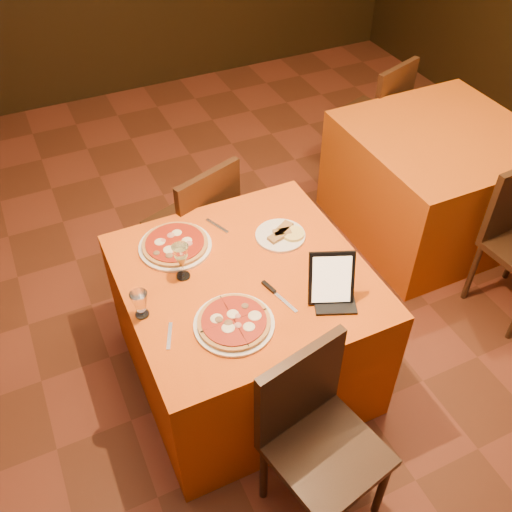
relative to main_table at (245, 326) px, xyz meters
name	(u,v)px	position (x,y,z in m)	size (l,w,h in m)	color
floor	(263,369)	(0.09, -0.03, -0.38)	(6.00, 7.00, 0.01)	#5E2D19
main_table	(245,326)	(0.00, 0.00, 0.00)	(1.10, 1.10, 0.75)	#D5510D
side_table	(433,182)	(1.64, 0.60, 0.00)	(1.10, 1.10, 0.75)	#B64A0B
chair_main_near	(327,453)	(0.00, -0.80, 0.08)	(0.40, 0.40, 0.91)	black
chair_main_far	(190,224)	(0.00, 0.78, 0.08)	(0.36, 0.36, 0.91)	#301E0F
chair_side_far	(368,116)	(1.64, 1.40, 0.08)	(0.40, 0.40, 0.91)	black
pizza_near	(234,323)	(-0.16, -0.26, 0.39)	(0.34, 0.34, 0.03)	white
pizza_far	(175,245)	(-0.23, 0.31, 0.39)	(0.35, 0.35, 0.03)	white
cutlet_dish	(280,235)	(0.27, 0.16, 0.39)	(0.25, 0.25, 0.03)	white
wine_glass	(182,262)	(-0.26, 0.10, 0.47)	(0.08, 0.08, 0.19)	#F1F88D
water_glass	(140,304)	(-0.50, -0.04, 0.44)	(0.07, 0.07, 0.13)	white
tablet	(331,278)	(0.28, -0.29, 0.49)	(0.20, 0.02, 0.24)	black
knife	(281,299)	(0.08, -0.21, 0.38)	(0.20, 0.02, 0.01)	silver
fork_near	(170,336)	(-0.43, -0.20, 0.38)	(0.14, 0.02, 0.01)	silver
fork_far	(217,226)	(0.02, 0.37, 0.38)	(0.15, 0.02, 0.01)	silver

